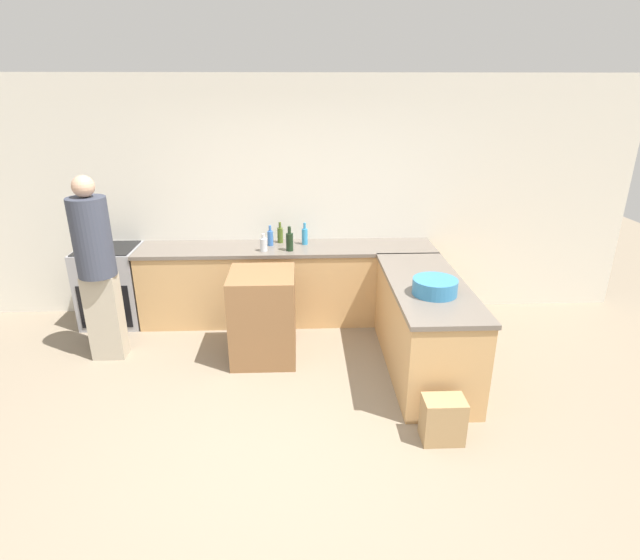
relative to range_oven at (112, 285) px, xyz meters
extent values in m
plane|color=gray|center=(1.99, -2.17, -0.45)|extent=(14.00, 14.00, 0.00)
cube|color=silver|center=(1.99, 0.33, 0.90)|extent=(8.00, 0.06, 2.70)
cube|color=tan|center=(1.99, 0.00, -0.02)|extent=(3.29, 0.59, 0.84)
cube|color=#6B6056|center=(1.99, 0.00, 0.42)|extent=(3.32, 0.62, 0.04)
cube|color=tan|center=(3.31, -1.17, -0.02)|extent=(0.66, 1.75, 0.84)
cube|color=#6B6056|center=(3.31, -1.17, 0.42)|extent=(0.69, 1.78, 0.04)
cube|color=#99999E|center=(0.00, 0.00, 0.00)|extent=(0.66, 0.59, 0.88)
cube|color=black|center=(0.00, -0.30, -0.14)|extent=(0.55, 0.01, 0.50)
cube|color=black|center=(0.00, 0.00, 0.44)|extent=(0.61, 0.54, 0.01)
cube|color=brown|center=(1.77, -0.89, 0.00)|extent=(0.63, 0.64, 0.90)
cylinder|color=teal|center=(3.30, -1.43, 0.51)|extent=(0.38, 0.38, 0.14)
cylinder|color=black|center=(2.03, -0.15, 0.54)|extent=(0.08, 0.08, 0.20)
cylinder|color=black|center=(2.03, -0.15, 0.67)|extent=(0.04, 0.04, 0.08)
cylinder|color=#386BB7|center=(1.81, 0.06, 0.52)|extent=(0.06, 0.06, 0.17)
cylinder|color=#386BB7|center=(1.81, 0.06, 0.64)|extent=(0.03, 0.03, 0.06)
cylinder|color=silver|center=(1.75, -0.15, 0.51)|extent=(0.08, 0.08, 0.14)
cylinder|color=silver|center=(1.75, -0.15, 0.61)|extent=(0.04, 0.04, 0.05)
cylinder|color=#338CBF|center=(2.20, 0.08, 0.53)|extent=(0.07, 0.07, 0.18)
cylinder|color=#338CBF|center=(2.20, 0.08, 0.65)|extent=(0.03, 0.03, 0.07)
cylinder|color=#475B1E|center=(1.92, 0.16, 0.52)|extent=(0.06, 0.06, 0.17)
cylinder|color=#475B1E|center=(1.92, 0.16, 0.64)|extent=(0.03, 0.03, 0.07)
cube|color=#ADA38E|center=(0.22, -0.82, -0.01)|extent=(0.32, 0.19, 0.88)
cylinder|color=#383D4C|center=(0.22, -0.82, 0.81)|extent=(0.35, 0.35, 0.75)
sphere|color=tan|center=(0.22, -0.82, 1.28)|extent=(0.20, 0.20, 0.20)
cube|color=#A88456|center=(3.22, -2.23, -0.26)|extent=(0.32, 0.22, 0.36)
camera|label=1|loc=(2.15, -5.36, 2.10)|focal=28.00mm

